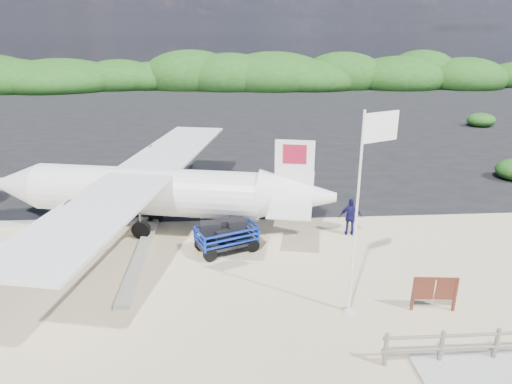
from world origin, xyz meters
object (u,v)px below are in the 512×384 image
crew_c (351,217)px  flagpole (349,311)px  baggage_cart (227,251)px  aircraft_large (439,130)px  signboard (432,310)px  crew_b (227,197)px  crew_a (207,216)px

crew_c → flagpole: bearing=82.6°
flagpole → crew_c: bearing=75.1°
baggage_cart → flagpole: bearing=-72.0°
aircraft_large → flagpole: bearing=72.5°
baggage_cart → crew_c: (5.31, 1.20, 0.83)m
flagpole → crew_c: size_ratio=3.83×
signboard → crew_b: crew_b is taller
signboard → crew_b: size_ratio=0.78×
crew_a → crew_b: (0.87, 2.30, -0.03)m
crew_c → aircraft_large: size_ratio=0.09×
aircraft_large → signboard: bearing=77.1°
crew_a → flagpole: bearing=115.6°
baggage_cart → crew_c: 5.51m
crew_b → aircraft_large: (18.63, 18.14, -0.94)m
baggage_cart → aircraft_large: bearing=26.5°
baggage_cart → crew_a: (-0.82, 1.39, 0.96)m
crew_c → baggage_cart: bearing=20.3°
crew_c → aircraft_large: 24.60m
crew_b → crew_c: size_ratio=1.13×
flagpole → signboard: size_ratio=4.33×
crew_a → aircraft_large: size_ratio=0.11×
crew_a → crew_b: crew_a is taller
flagpole → aircraft_large: flagpole is taller
signboard → aircraft_large: (12.21, 26.36, 0.00)m
baggage_cart → signboard: 7.89m
crew_a → crew_b: 2.46m
signboard → crew_a: size_ratio=0.76×
baggage_cart → crew_a: bearing=97.5°
baggage_cart → aircraft_large: aircraft_large is taller
flagpole → crew_c: 5.86m
crew_b → baggage_cart: bearing=75.1°
flagpole → signboard: (2.65, -0.12, 0.00)m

